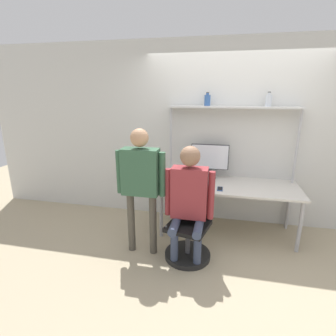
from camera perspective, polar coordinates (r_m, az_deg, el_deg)
The scene contains 12 objects.
ground_plane at distance 3.69m, azimuth 12.37°, elevation -16.33°, with size 12.00×12.00×0.00m, color tan.
wall_back at distance 4.01m, azimuth 13.61°, elevation 6.96°, with size 8.00×0.06×2.70m.
desk at distance 3.77m, azimuth 13.01°, elevation -4.45°, with size 1.90×0.79×0.72m.
shelf_unit at distance 3.84m, azimuth 13.79°, elevation 8.74°, with size 1.80×0.23×1.78m.
monitor at distance 3.90m, azimuth 9.05°, elevation 1.91°, with size 0.55×0.21×0.51m.
laptop at distance 3.56m, azimuth 7.04°, elevation -3.35°, with size 0.32×0.21×0.20m.
cell_phone at distance 3.56m, azimuth 11.25°, elevation -4.46°, with size 0.07×0.15×0.01m.
office_chair at distance 3.32m, azimuth 4.63°, elevation -14.46°, with size 0.56×0.56×0.90m.
person_seated at distance 3.04m, azimuth 4.57°, elevation -5.97°, with size 0.58×0.48×1.39m.
person_standing at distance 3.11m, azimuth -5.98°, elevation -1.91°, with size 0.60×0.21×1.57m.
bottle_blue at distance 3.82m, azimuth 8.56°, elevation 14.42°, with size 0.09×0.09×0.18m.
bottle_clear at distance 3.85m, azimuth 21.06°, elevation 13.61°, with size 0.08×0.08×0.19m.
Camera 1 is at (-0.10, -3.13, 1.97)m, focal length 28.00 mm.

